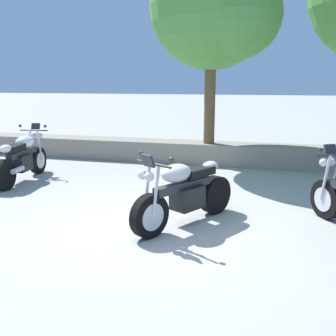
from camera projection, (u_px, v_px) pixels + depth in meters
The scene contains 5 objects.
ground_plane at pixel (149, 229), 5.59m from camera, with size 120.00×120.00×0.00m, color #A3A099.
stone_wall at pixel (204, 153), 10.06m from camera, with size 36.00×0.80×0.55m, color gray.
motorcycle_white_near_left at pixel (22, 159), 8.22m from camera, with size 0.71×2.06×1.18m.
motorcycle_silver_centre at pixel (184, 193), 5.66m from camera, with size 1.21×1.86×1.18m.
leafy_tree_far_left at pixel (217, 8), 9.04m from camera, with size 3.19×3.03×4.87m.
Camera 1 is at (1.63, -5.01, 2.11)m, focal length 40.67 mm.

